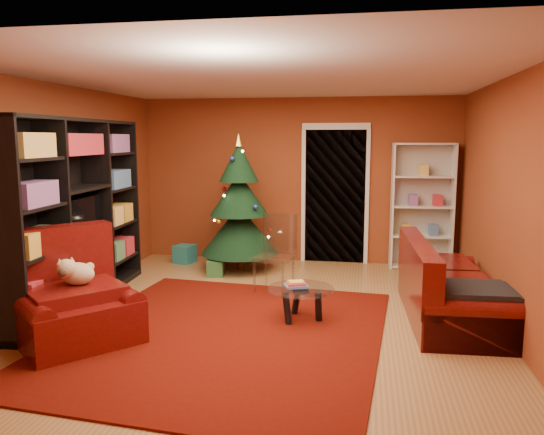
% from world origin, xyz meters
% --- Properties ---
extents(floor, '(5.00, 5.50, 0.05)m').
position_xyz_m(floor, '(0.00, 0.00, -0.03)').
color(floor, olive).
rests_on(floor, ground).
extents(ceiling, '(5.00, 5.50, 0.05)m').
position_xyz_m(ceiling, '(0.00, 0.00, 2.62)').
color(ceiling, silver).
rests_on(ceiling, wall_back).
extents(wall_back, '(5.00, 0.05, 2.60)m').
position_xyz_m(wall_back, '(0.00, 2.77, 1.30)').
color(wall_back, brown).
rests_on(wall_back, ground).
extents(wall_left, '(0.05, 5.50, 2.60)m').
position_xyz_m(wall_left, '(-2.52, 0.00, 1.30)').
color(wall_left, brown).
rests_on(wall_left, ground).
extents(wall_right, '(0.05, 5.50, 2.60)m').
position_xyz_m(wall_right, '(2.52, 0.00, 1.30)').
color(wall_right, brown).
rests_on(wall_right, ground).
extents(doorway, '(1.06, 0.60, 2.16)m').
position_xyz_m(doorway, '(0.60, 2.73, 1.05)').
color(doorway, black).
rests_on(doorway, floor).
extents(rug, '(3.38, 3.85, 0.02)m').
position_xyz_m(rug, '(-0.30, -0.68, 0.01)').
color(rug, '#530D04').
rests_on(rug, floor).
extents(media_unit, '(0.59, 2.88, 2.19)m').
position_xyz_m(media_unit, '(-2.27, 0.04, 1.10)').
color(media_unit, black).
rests_on(media_unit, floor).
extents(christmas_tree, '(1.45, 1.45, 2.05)m').
position_xyz_m(christmas_tree, '(-0.77, 1.98, 0.99)').
color(christmas_tree, black).
rests_on(christmas_tree, floor).
extents(gift_box_teal, '(0.35, 0.35, 0.28)m').
position_xyz_m(gift_box_teal, '(-1.74, 2.27, 0.14)').
color(gift_box_teal, '#1E727C').
rests_on(gift_box_teal, floor).
extents(gift_box_green, '(0.26, 0.26, 0.23)m').
position_xyz_m(gift_box_green, '(-1.03, 1.55, 0.12)').
color(gift_box_green, '#245C2D').
rests_on(gift_box_green, floor).
extents(gift_box_red, '(0.27, 0.27, 0.24)m').
position_xyz_m(gift_box_red, '(-1.23, 2.34, 0.12)').
color(gift_box_red, maroon).
rests_on(gift_box_red, floor).
extents(white_bookshelf, '(0.92, 0.37, 1.95)m').
position_xyz_m(white_bookshelf, '(1.92, 2.57, 0.95)').
color(white_bookshelf, white).
rests_on(white_bookshelf, floor).
extents(armchair, '(1.60, 1.60, 0.89)m').
position_xyz_m(armchair, '(-1.67, -1.08, 0.44)').
color(armchair, '#4B0A09').
rests_on(armchair, rug).
extents(dog, '(0.49, 0.50, 0.29)m').
position_xyz_m(dog, '(-1.68, -1.01, 0.66)').
color(dog, beige).
rests_on(dog, armchair).
extents(sofa, '(1.00, 2.07, 0.87)m').
position_xyz_m(sofa, '(2.02, 0.24, 0.44)').
color(sofa, '#4B0A09').
rests_on(sofa, rug).
extents(coffee_table, '(0.93, 0.93, 0.45)m').
position_xyz_m(coffee_table, '(0.41, -0.12, 0.19)').
color(coffee_table, gray).
rests_on(coffee_table, rug).
extents(acrylic_chair, '(0.56, 0.59, 0.91)m').
position_xyz_m(acrylic_chair, '(-0.06, 0.89, 0.45)').
color(acrylic_chair, '#66605B').
rests_on(acrylic_chair, rug).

